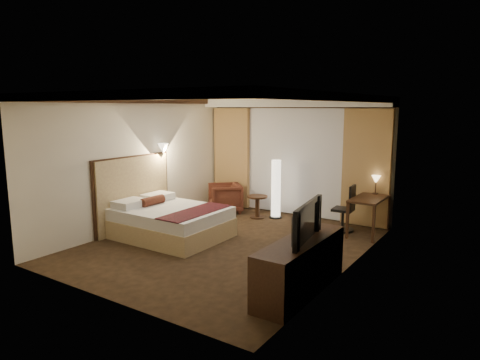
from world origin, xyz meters
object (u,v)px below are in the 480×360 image
Objects in this scene: bed at (171,222)px; dresser at (300,266)px; side_table at (257,207)px; desk at (368,216)px; armchair at (225,197)px; floor_lamp at (276,189)px; office_chair at (343,208)px; television at (300,215)px.

bed is 1.06× the size of dresser.
side_table is 0.27× the size of dresser.
armchair is at bearing -178.82° from desk.
floor_lamp is at bearing 33.48° from side_table.
side_table is at bearing -177.25° from desk.
armchair is 0.56× the size of floor_lamp.
office_chair is 0.83× the size of television.
floor_lamp is 3.98m from television.
floor_lamp reaches higher than desk.
armchair reaches higher than desk.
desk is 3.21m from dresser.
floor_lamp is at bearing 171.05° from office_chair.
armchair is 4.69m from dresser.
desk is at bearing -2.96° from floor_lamp.
desk is (2.15, -0.11, -0.30)m from floor_lamp.
desk is at bearing 36.33° from bed.
television is at bearing -50.78° from side_table.
bed is 1.50× the size of floor_lamp.
side_table is at bearing 30.74° from television.
floor_lamp is 2.17m from desk.
desk is 0.58× the size of dresser.
television is at bearing -16.02° from bed.
television is (2.17, -3.32, 0.40)m from floor_lamp.
bed is at bearing -106.13° from side_table.
desk reaches higher than side_table.
television reaches higher than armchair.
bed is 3.88m from desk.
side_table is at bearing 178.66° from office_chair.
bed is at bearing -143.67° from desk.
side_table is (0.94, -0.05, -0.12)m from armchair.
armchair is at bearing 138.04° from dresser.
desk is at bearing 46.91° from armchair.
floor_lamp is at bearing 123.55° from dresser.
side_table is 0.46× the size of desk.
armchair is 4.72m from television.
television reaches higher than dresser.
bed is 2.25m from armchair.
side_table is at bearing -146.52° from floor_lamp.
dresser is at bearing -83.35° from office_chair.
side_table is 0.53× the size of office_chair.
armchair is at bearing 177.02° from side_table.
dresser is at bearing -56.45° from floor_lamp.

